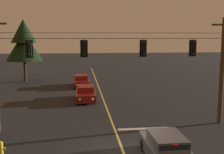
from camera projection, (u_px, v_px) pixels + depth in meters
name	position (u px, v px, depth m)	size (l,w,h in m)	color
ground_plane	(124.00, 153.00, 14.53)	(180.00, 180.00, 0.00)	black
lane_centre_stripe	(106.00, 105.00, 24.67)	(0.14, 60.00, 0.01)	#D1C64C
stop_bar_paint	(143.00, 129.00, 18.40)	(3.40, 0.36, 0.01)	silver
signal_span_assembly	(114.00, 71.00, 18.23)	(16.82, 0.32, 7.32)	#423021
traffic_light_leftmost	(29.00, 49.00, 17.39)	(0.48, 0.41, 1.22)	black
traffic_light_left_inner	(84.00, 49.00, 17.78)	(0.48, 0.41, 1.22)	black
traffic_light_centre	(144.00, 48.00, 18.22)	(0.48, 0.41, 1.22)	black
traffic_light_right_inner	(193.00, 48.00, 18.61)	(0.48, 0.41, 1.22)	black
car_waiting_near_lane	(166.00, 149.00, 13.48)	(1.80, 4.33, 1.39)	#4C4C51
car_oncoming_lead	(86.00, 93.00, 26.60)	(1.80, 4.42, 1.39)	maroon
car_oncoming_trailing	(81.00, 81.00, 33.96)	(1.80, 4.42, 1.39)	maroon
tree_verge_far	(24.00, 42.00, 36.96)	(4.78, 4.78, 8.33)	#332316
fire_hydrant	(1.00, 149.00, 13.99)	(0.44, 0.22, 0.84)	gold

